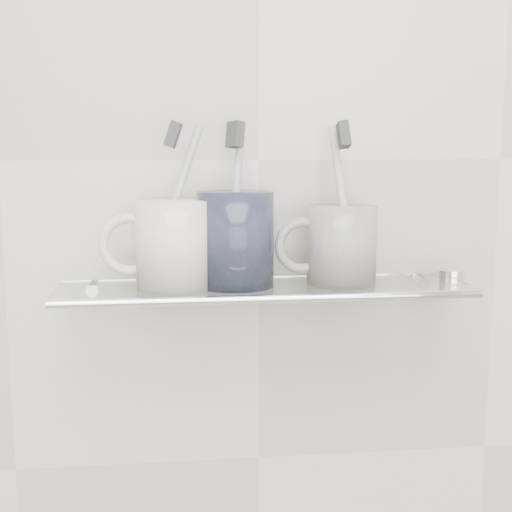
{
  "coord_description": "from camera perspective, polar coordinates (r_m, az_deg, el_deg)",
  "views": [
    {
      "loc": [
        -0.11,
        0.2,
        1.27
      ],
      "look_at": [
        -0.01,
        1.04,
        1.14
      ],
      "focal_mm": 50.0,
      "sensor_mm": 36.0,
      "label": 1
    }
  ],
  "objects": [
    {
      "name": "bracket_right",
      "position": [
        0.96,
        12.9,
        -2.37
      ],
      "size": [
        0.02,
        0.03,
        0.02
      ],
      "primitive_type": "cylinder",
      "rotation": [
        1.57,
        0.0,
        0.0
      ],
      "color": "silver",
      "rests_on": "wall_back"
    },
    {
      "name": "bristles_center",
      "position": [
        0.85,
        -1.68,
        9.68
      ],
      "size": [
        0.02,
        0.03,
        0.03
      ],
      "primitive_type": "cube",
      "rotation": [
        -0.09,
        0.15,
        0.5
      ],
      "color": "#35363B",
      "rests_on": "toothbrush_center"
    },
    {
      "name": "bristles_right",
      "position": [
        0.87,
        7.03,
        9.61
      ],
      "size": [
        0.02,
        0.03,
        0.04
      ],
      "primitive_type": "cube",
      "rotation": [
        -0.25,
        -0.11,
        -0.05
      ],
      "color": "#35363B",
      "rests_on": "toothbrush_right"
    },
    {
      "name": "mug_center_handle",
      "position": [
        0.85,
        -5.12,
        1.29
      ],
      "size": [
        0.08,
        0.01,
        0.08
      ],
      "primitive_type": "torus",
      "rotation": [
        1.57,
        0.0,
        0.0
      ],
      "color": "black",
      "rests_on": "mug_center"
    },
    {
      "name": "shelf_glass",
      "position": [
        0.87,
        0.73,
        -2.65
      ],
      "size": [
        0.5,
        0.12,
        0.01
      ],
      "primitive_type": "cube",
      "color": "silver",
      "rests_on": "wall_back"
    },
    {
      "name": "mug_right",
      "position": [
        0.88,
        6.87,
        0.89
      ],
      "size": [
        0.09,
        0.09,
        0.1
      ],
      "primitive_type": "cylinder",
      "rotation": [
        0.0,
        0.0,
        -0.1
      ],
      "color": "white",
      "rests_on": "shelf_glass"
    },
    {
      "name": "shelf_rail",
      "position": [
        0.81,
        1.23,
        -3.45
      ],
      "size": [
        0.5,
        0.01,
        0.01
      ],
      "primitive_type": "cylinder",
      "rotation": [
        0.0,
        1.57,
        0.0
      ],
      "color": "silver",
      "rests_on": "shelf_glass"
    },
    {
      "name": "bracket_left",
      "position": [
        0.91,
        -12.86,
        -2.97
      ],
      "size": [
        0.02,
        0.03,
        0.02
      ],
      "primitive_type": "cylinder",
      "rotation": [
        1.57,
        0.0,
        0.0
      ],
      "color": "silver",
      "rests_on": "wall_back"
    },
    {
      "name": "toothbrush_center",
      "position": [
        0.85,
        -1.66,
        4.29
      ],
      "size": [
        0.03,
        0.04,
        0.19
      ],
      "primitive_type": "cylinder",
      "rotation": [
        -0.09,
        0.15,
        0.5
      ],
      "color": "#A1AAC8",
      "rests_on": "mug_center"
    },
    {
      "name": "mug_right_handle",
      "position": [
        0.87,
        3.75,
        0.84
      ],
      "size": [
        0.07,
        0.01,
        0.07
      ],
      "primitive_type": "torus",
      "rotation": [
        1.57,
        0.0,
        0.0
      ],
      "color": "white",
      "rests_on": "mug_right"
    },
    {
      "name": "mug_left",
      "position": [
        0.85,
        -6.49,
        0.98
      ],
      "size": [
        0.12,
        0.12,
        0.11
      ],
      "primitive_type": "cylinder",
      "rotation": [
        0.0,
        0.0,
        -0.35
      ],
      "color": "silver",
      "rests_on": "shelf_glass"
    },
    {
      "name": "mug_left_handle",
      "position": [
        0.86,
        -10.05,
        0.92
      ],
      "size": [
        0.08,
        0.01,
        0.08
      ],
      "primitive_type": "torus",
      "rotation": [
        1.57,
        0.0,
        0.0
      ],
      "color": "silver",
      "rests_on": "mug_left"
    },
    {
      "name": "chrome_cap",
      "position": [
        0.93,
        15.38,
        -1.47
      ],
      "size": [
        0.03,
        0.03,
        0.01
      ],
      "primitive_type": "cylinder",
      "color": "silver",
      "rests_on": "shelf_glass"
    },
    {
      "name": "bristles_left",
      "position": [
        0.85,
        -6.65,
        9.63
      ],
      "size": [
        0.02,
        0.02,
        0.03
      ],
      "primitive_type": "cube",
      "rotation": [
        -0.07,
        0.33,
        -0.15
      ],
      "color": "#35363B",
      "rests_on": "toothbrush_left"
    },
    {
      "name": "mug_center",
      "position": [
        0.86,
        -1.64,
        1.35
      ],
      "size": [
        0.12,
        0.12,
        0.11
      ],
      "primitive_type": "cylinder",
      "rotation": [
        0.0,
        0.0,
        -0.37
      ],
      "color": "black",
      "rests_on": "shelf_glass"
    },
    {
      "name": "wall_back",
      "position": [
        0.91,
        0.26,
        7.7
      ],
      "size": [
        2.5,
        0.0,
        2.5
      ],
      "primitive_type": "plane",
      "rotation": [
        1.57,
        0.0,
        0.0
      ],
      "color": "beige",
      "rests_on": "ground"
    },
    {
      "name": "toothbrush_left",
      "position": [
        0.85,
        -6.55,
        4.22
      ],
      "size": [
        0.07,
        0.02,
        0.18
      ],
      "primitive_type": "cylinder",
      "rotation": [
        -0.07,
        0.33,
        -0.15
      ],
      "color": "#ABAAC7",
      "rests_on": "mug_left"
    },
    {
      "name": "toothbrush_right",
      "position": [
        0.87,
        6.93,
        4.35
      ],
      "size": [
        0.03,
        0.06,
        0.19
      ],
      "primitive_type": "cylinder",
      "rotation": [
        -0.25,
        -0.11,
        -0.05
      ],
      "color": "#BDB498",
      "rests_on": "mug_right"
    }
  ]
}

